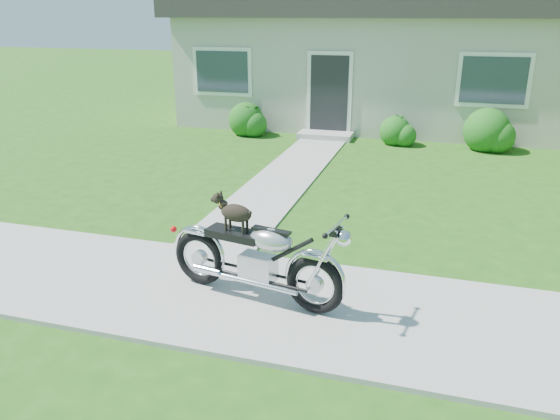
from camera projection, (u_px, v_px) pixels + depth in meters
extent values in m
plane|color=#235114|center=(295.00, 305.00, 6.19)|extent=(80.00, 80.00, 0.00)
cube|color=#9E9B93|center=(295.00, 303.00, 6.19)|extent=(24.00, 2.20, 0.04)
cube|color=#9E9B93|center=(288.00, 175.00, 11.10)|extent=(1.20, 8.00, 0.03)
cube|color=beige|center=(399.00, 70.00, 16.50)|extent=(12.00, 6.00, 3.00)
cube|color=black|center=(329.00, 97.00, 14.32)|extent=(1.00, 0.06, 2.10)
cube|color=#9E9B93|center=(325.00, 136.00, 14.34)|extent=(1.40, 0.70, 0.16)
cube|color=#2D3847|center=(222.00, 72.00, 14.94)|extent=(1.70, 0.05, 1.30)
cube|color=#2D3847|center=(494.00, 80.00, 13.06)|extent=(1.70, 0.05, 1.30)
sphere|color=#1D5B18|center=(246.00, 120.00, 14.70)|extent=(0.95, 0.95, 0.95)
sphere|color=#1D5B18|center=(395.00, 131.00, 13.66)|extent=(0.77, 0.77, 0.77)
sphere|color=#1D5B18|center=(487.00, 131.00, 13.04)|extent=(1.09, 1.09, 1.09)
imported|color=#184E14|center=(248.00, 120.00, 14.73)|extent=(0.91, 0.86, 0.81)
imported|color=#195D1B|center=(400.00, 129.00, 13.65)|extent=(0.58, 0.58, 0.77)
torus|color=black|center=(315.00, 285.00, 5.85)|extent=(0.68, 0.23, 0.67)
torus|color=black|center=(200.00, 258.00, 6.50)|extent=(0.68, 0.23, 0.67)
cube|color=#B8B7BC|center=(258.00, 267.00, 6.14)|extent=(0.44, 0.31, 0.30)
ellipsoid|color=#B8B7BC|center=(271.00, 240.00, 5.94)|extent=(0.55, 0.38, 0.26)
cube|color=black|center=(234.00, 234.00, 6.15)|extent=(0.69, 0.37, 0.09)
cube|color=silver|center=(316.00, 256.00, 5.74)|extent=(0.32, 0.19, 0.03)
cube|color=silver|center=(198.00, 231.00, 6.38)|extent=(0.32, 0.19, 0.03)
cylinder|color=silver|center=(336.00, 226.00, 5.51)|extent=(0.14, 0.60, 0.03)
sphere|color=silver|center=(343.00, 238.00, 5.52)|extent=(0.20, 0.20, 0.17)
cylinder|color=silver|center=(253.00, 283.00, 6.07)|extent=(1.09, 0.26, 0.06)
ellipsoid|color=black|center=(236.00, 213.00, 6.04)|extent=(0.41, 0.25, 0.20)
sphere|color=black|center=(218.00, 198.00, 6.10)|extent=(0.14, 0.14, 0.12)
cylinder|color=black|center=(230.00, 221.00, 6.18)|extent=(0.04, 0.04, 0.16)
cylinder|color=black|center=(226.00, 224.00, 6.10)|extent=(0.04, 0.04, 0.16)
cylinder|color=black|center=(247.00, 225.00, 6.08)|extent=(0.04, 0.04, 0.16)
cylinder|color=black|center=(243.00, 227.00, 6.00)|extent=(0.04, 0.04, 0.16)
torus|color=orange|center=(222.00, 204.00, 6.09)|extent=(0.08, 0.11, 0.10)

